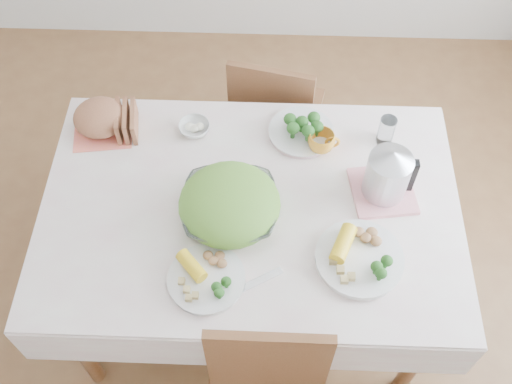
{
  "coord_description": "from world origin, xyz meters",
  "views": [
    {
      "loc": [
        0.06,
        -1.17,
        2.55
      ],
      "look_at": [
        0.02,
        0.02,
        0.82
      ],
      "focal_mm": 42.0,
      "sensor_mm": 36.0,
      "label": 1
    }
  ],
  "objects_px": {
    "dinner_plate_right": "(359,259)",
    "chair_far": "(278,106)",
    "electric_kettle": "(388,173)",
    "dinner_plate_left": "(206,279)",
    "yellow_mug": "(321,142)",
    "salad_bowl": "(230,208)",
    "dining_table": "(251,257)"
  },
  "relations": [
    {
      "from": "salad_bowl",
      "to": "electric_kettle",
      "type": "xyz_separation_m",
      "value": [
        0.55,
        0.11,
        0.08
      ]
    },
    {
      "from": "dining_table",
      "to": "dinner_plate_right",
      "type": "xyz_separation_m",
      "value": [
        0.37,
        -0.21,
        0.4
      ]
    },
    {
      "from": "salad_bowl",
      "to": "electric_kettle",
      "type": "relative_size",
      "value": 1.53
    },
    {
      "from": "dinner_plate_left",
      "to": "dinner_plate_right",
      "type": "relative_size",
      "value": 0.86
    },
    {
      "from": "salad_bowl",
      "to": "dinner_plate_left",
      "type": "relative_size",
      "value": 1.29
    },
    {
      "from": "dinner_plate_left",
      "to": "electric_kettle",
      "type": "xyz_separation_m",
      "value": [
        0.61,
        0.37,
        0.11
      ]
    },
    {
      "from": "salad_bowl",
      "to": "yellow_mug",
      "type": "bearing_deg",
      "value": 43.26
    },
    {
      "from": "chair_far",
      "to": "dinner_plate_right",
      "type": "xyz_separation_m",
      "value": [
        0.28,
        -0.97,
        0.31
      ]
    },
    {
      "from": "dinner_plate_left",
      "to": "yellow_mug",
      "type": "xyz_separation_m",
      "value": [
        0.39,
        0.57,
        0.03
      ]
    },
    {
      "from": "salad_bowl",
      "to": "chair_far",
      "type": "bearing_deg",
      "value": 78.25
    },
    {
      "from": "chair_far",
      "to": "dinner_plate_left",
      "type": "bearing_deg",
      "value": 90.09
    },
    {
      "from": "dinner_plate_right",
      "to": "yellow_mug",
      "type": "bearing_deg",
      "value": 103.75
    },
    {
      "from": "salad_bowl",
      "to": "dinner_plate_left",
      "type": "bearing_deg",
      "value": -103.23
    },
    {
      "from": "chair_far",
      "to": "electric_kettle",
      "type": "relative_size",
      "value": 3.93
    },
    {
      "from": "dinner_plate_right",
      "to": "yellow_mug",
      "type": "distance_m",
      "value": 0.49
    },
    {
      "from": "salad_bowl",
      "to": "yellow_mug",
      "type": "distance_m",
      "value": 0.45
    },
    {
      "from": "dinner_plate_left",
      "to": "yellow_mug",
      "type": "distance_m",
      "value": 0.69
    },
    {
      "from": "chair_far",
      "to": "dinner_plate_right",
      "type": "distance_m",
      "value": 1.05
    },
    {
      "from": "yellow_mug",
      "to": "dinner_plate_left",
      "type": "bearing_deg",
      "value": -124.26
    },
    {
      "from": "dinner_plate_right",
      "to": "chair_far",
      "type": "bearing_deg",
      "value": 106.01
    },
    {
      "from": "dinner_plate_left",
      "to": "yellow_mug",
      "type": "bearing_deg",
      "value": 55.74
    },
    {
      "from": "dining_table",
      "to": "salad_bowl",
      "type": "xyz_separation_m",
      "value": [
        -0.07,
        -0.04,
        0.43
      ]
    },
    {
      "from": "chair_far",
      "to": "dinner_plate_right",
      "type": "height_order",
      "value": "chair_far"
    },
    {
      "from": "salad_bowl",
      "to": "dinner_plate_left",
      "type": "distance_m",
      "value": 0.27
    },
    {
      "from": "dining_table",
      "to": "dinner_plate_left",
      "type": "xyz_separation_m",
      "value": [
        -0.13,
        -0.3,
        0.4
      ]
    },
    {
      "from": "dining_table",
      "to": "dinner_plate_right",
      "type": "distance_m",
      "value": 0.58
    },
    {
      "from": "dinner_plate_right",
      "to": "dining_table",
      "type": "bearing_deg",
      "value": 150.99
    },
    {
      "from": "dining_table",
      "to": "salad_bowl",
      "type": "distance_m",
      "value": 0.44
    },
    {
      "from": "salad_bowl",
      "to": "dining_table",
      "type": "bearing_deg",
      "value": 28.26
    },
    {
      "from": "chair_far",
      "to": "dinner_plate_right",
      "type": "bearing_deg",
      "value": 118.21
    },
    {
      "from": "salad_bowl",
      "to": "electric_kettle",
      "type": "bearing_deg",
      "value": 11.58
    },
    {
      "from": "electric_kettle",
      "to": "dinner_plate_left",
      "type": "bearing_deg",
      "value": -150.11
    }
  ]
}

